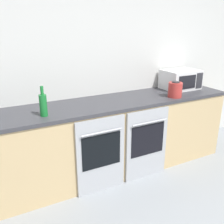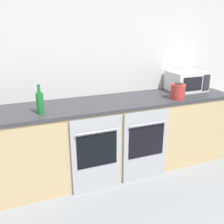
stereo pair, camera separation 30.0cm
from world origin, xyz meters
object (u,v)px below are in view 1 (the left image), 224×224
object	(u,v)px
oven_right	(147,144)
kettle	(175,90)
microwave	(180,79)
bottle_green	(43,105)
oven_left	(101,155)

from	to	relation	value
oven_right	kettle	distance (m)	0.77
oven_right	kettle	world-z (taller)	kettle
oven_right	microwave	bearing A→B (deg)	27.59
bottle_green	kettle	xyz separation A→B (m)	(1.61, -0.06, -0.03)
microwave	bottle_green	size ratio (longest dim) A/B	1.61
oven_left	oven_right	xyz separation A→B (m)	(0.60, 0.00, 0.00)
microwave	bottle_green	xyz separation A→B (m)	(-1.97, -0.25, -0.01)
oven_right	kettle	xyz separation A→B (m)	(0.49, 0.13, 0.58)
oven_right	bottle_green	bearing A→B (deg)	170.39
bottle_green	kettle	distance (m)	1.61
kettle	oven_left	bearing A→B (deg)	-172.99
microwave	kettle	size ratio (longest dim) A/B	2.50
oven_right	kettle	size ratio (longest dim) A/B	4.48
oven_left	oven_right	world-z (taller)	same
bottle_green	kettle	size ratio (longest dim) A/B	1.55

